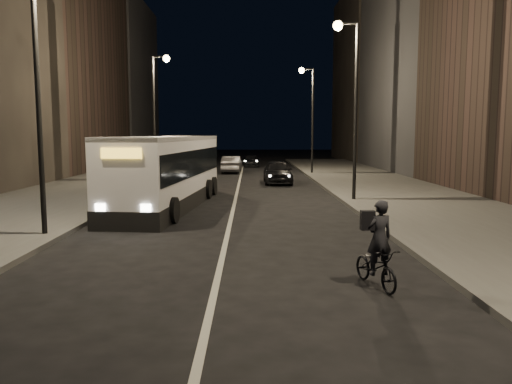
{
  "coord_description": "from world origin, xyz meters",
  "views": [
    {
      "loc": [
        0.74,
        -11.17,
        3.21
      ],
      "look_at": [
        0.9,
        3.4,
        1.5
      ],
      "focal_mm": 35.0,
      "sensor_mm": 36.0,
      "label": 1
    }
  ],
  "objects_px": {
    "car_mid": "(232,164)",
    "streetlight_right_far": "(309,106)",
    "car_far": "(251,161)",
    "streetlight_left_near": "(45,60)",
    "streetlight_left_far": "(158,101)",
    "streetlight_right_mid": "(350,86)",
    "city_bus": "(168,169)",
    "car_near": "(278,172)",
    "cyclist_on_bicycle": "(377,258)"
  },
  "relations": [
    {
      "from": "streetlight_right_far",
      "to": "car_far",
      "type": "relative_size",
      "value": 2.09
    },
    {
      "from": "streetlight_left_far",
      "to": "streetlight_left_near",
      "type": "bearing_deg",
      "value": -90.0
    },
    {
      "from": "streetlight_left_near",
      "to": "streetlight_left_far",
      "type": "bearing_deg",
      "value": 90.0
    },
    {
      "from": "car_far",
      "to": "streetlight_right_far",
      "type": "bearing_deg",
      "value": -67.79
    },
    {
      "from": "car_mid",
      "to": "city_bus",
      "type": "bearing_deg",
      "value": 85.95
    },
    {
      "from": "streetlight_left_near",
      "to": "car_far",
      "type": "xyz_separation_m",
      "value": [
        6.13,
        33.85,
        -4.8
      ]
    },
    {
      "from": "car_mid",
      "to": "car_far",
      "type": "relative_size",
      "value": 1.08
    },
    {
      "from": "car_far",
      "to": "car_near",
      "type": "bearing_deg",
      "value": -86.69
    },
    {
      "from": "streetlight_right_far",
      "to": "car_far",
      "type": "height_order",
      "value": "streetlight_right_far"
    },
    {
      "from": "streetlight_left_near",
      "to": "car_mid",
      "type": "distance_m",
      "value": 26.77
    },
    {
      "from": "city_bus",
      "to": "cyclist_on_bicycle",
      "type": "distance_m",
      "value": 13.3
    },
    {
      "from": "streetlight_left_far",
      "to": "car_mid",
      "type": "bearing_deg",
      "value": 60.36
    },
    {
      "from": "city_bus",
      "to": "car_near",
      "type": "xyz_separation_m",
      "value": [
        5.37,
        10.39,
        -0.93
      ]
    },
    {
      "from": "car_near",
      "to": "streetlight_left_far",
      "type": "bearing_deg",
      "value": 172.63
    },
    {
      "from": "city_bus",
      "to": "car_far",
      "type": "xyz_separation_m",
      "value": [
        3.66,
        27.2,
        -1.12
      ]
    },
    {
      "from": "streetlight_right_far",
      "to": "streetlight_left_far",
      "type": "height_order",
      "value": "same"
    },
    {
      "from": "streetlight_right_far",
      "to": "city_bus",
      "type": "bearing_deg",
      "value": -115.28
    },
    {
      "from": "streetlight_left_near",
      "to": "streetlight_right_far",
      "type": "bearing_deg",
      "value": 66.04
    },
    {
      "from": "streetlight_left_far",
      "to": "streetlight_right_far",
      "type": "bearing_deg",
      "value": 29.36
    },
    {
      "from": "streetlight_right_mid",
      "to": "streetlight_right_far",
      "type": "bearing_deg",
      "value": 90.0
    },
    {
      "from": "car_near",
      "to": "car_mid",
      "type": "xyz_separation_m",
      "value": [
        -3.31,
        8.92,
        -0.06
      ]
    },
    {
      "from": "streetlight_left_far",
      "to": "car_near",
      "type": "bearing_deg",
      "value": -6.92
    },
    {
      "from": "streetlight_right_far",
      "to": "car_far",
      "type": "bearing_deg",
      "value": 114.7
    },
    {
      "from": "streetlight_right_far",
      "to": "streetlight_right_mid",
      "type": "bearing_deg",
      "value": -90.0
    },
    {
      "from": "cyclist_on_bicycle",
      "to": "car_near",
      "type": "bearing_deg",
      "value": 76.42
    },
    {
      "from": "car_mid",
      "to": "car_far",
      "type": "height_order",
      "value": "car_mid"
    },
    {
      "from": "city_bus",
      "to": "streetlight_left_near",
      "type": "bearing_deg",
      "value": -104.78
    },
    {
      "from": "streetlight_right_far",
      "to": "streetlight_left_near",
      "type": "bearing_deg",
      "value": -113.96
    },
    {
      "from": "car_mid",
      "to": "car_far",
      "type": "xyz_separation_m",
      "value": [
        1.6,
        7.89,
        -0.13
      ]
    },
    {
      "from": "streetlight_right_far",
      "to": "streetlight_left_near",
      "type": "relative_size",
      "value": 1.0
    },
    {
      "from": "car_mid",
      "to": "streetlight_left_near",
      "type": "bearing_deg",
      "value": 82.14
    },
    {
      "from": "streetlight_left_far",
      "to": "city_bus",
      "type": "relative_size",
      "value": 0.7
    },
    {
      "from": "car_mid",
      "to": "car_near",
      "type": "bearing_deg",
      "value": 112.39
    },
    {
      "from": "streetlight_left_far",
      "to": "car_mid",
      "type": "distance_m",
      "value": 10.29
    },
    {
      "from": "streetlight_left_near",
      "to": "city_bus",
      "type": "distance_m",
      "value": 8.0
    },
    {
      "from": "streetlight_right_far",
      "to": "car_mid",
      "type": "xyz_separation_m",
      "value": [
        -6.13,
        1.97,
        -4.67
      ]
    },
    {
      "from": "streetlight_left_near",
      "to": "car_near",
      "type": "xyz_separation_m",
      "value": [
        7.84,
        17.05,
        -4.61
      ]
    },
    {
      "from": "car_near",
      "to": "car_far",
      "type": "bearing_deg",
      "value": 95.35
    },
    {
      "from": "streetlight_right_mid",
      "to": "streetlight_left_far",
      "type": "relative_size",
      "value": 1.0
    },
    {
      "from": "car_mid",
      "to": "streetlight_right_far",
      "type": "bearing_deg",
      "value": 164.27
    },
    {
      "from": "city_bus",
      "to": "car_mid",
      "type": "xyz_separation_m",
      "value": [
        2.06,
        19.31,
        -0.99
      ]
    },
    {
      "from": "streetlight_right_mid",
      "to": "streetlight_left_near",
      "type": "bearing_deg",
      "value": -143.12
    },
    {
      "from": "streetlight_right_far",
      "to": "city_bus",
      "type": "height_order",
      "value": "streetlight_right_far"
    },
    {
      "from": "streetlight_left_near",
      "to": "car_mid",
      "type": "relative_size",
      "value": 1.94
    },
    {
      "from": "car_near",
      "to": "car_far",
      "type": "xyz_separation_m",
      "value": [
        -1.71,
        16.8,
        -0.19
      ]
    },
    {
      "from": "streetlight_right_far",
      "to": "city_bus",
      "type": "xyz_separation_m",
      "value": [
        -8.19,
        -17.35,
        -3.68
      ]
    },
    {
      "from": "streetlight_left_far",
      "to": "car_far",
      "type": "distance_m",
      "value": 17.66
    },
    {
      "from": "city_bus",
      "to": "streetlight_right_far",
      "type": "bearing_deg",
      "value": 70.32
    },
    {
      "from": "streetlight_left_far",
      "to": "car_far",
      "type": "bearing_deg",
      "value": 68.85
    },
    {
      "from": "car_near",
      "to": "car_mid",
      "type": "bearing_deg",
      "value": 109.9
    }
  ]
}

